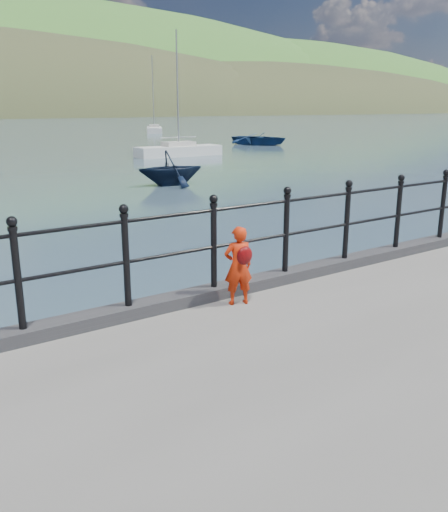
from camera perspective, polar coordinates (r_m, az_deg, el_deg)
ground at (r=7.28m, az=-5.72°, el=-12.37°), size 600.00×600.00×0.00m
kerb at (r=6.72m, az=-5.34°, el=-4.75°), size 60.00×0.30×0.15m
railing at (r=6.50m, az=-5.50°, el=1.46°), size 18.11×0.11×1.20m
child at (r=6.66m, az=1.54°, el=-0.96°), size 0.42×0.35×0.99m
launch_blue at (r=50.07m, az=3.79°, el=12.23°), size 5.37×6.29×1.10m
launch_navy at (r=24.22m, az=-5.63°, el=9.21°), size 3.22×2.88×1.53m
sailboat_far at (r=73.95m, az=-7.35°, el=13.03°), size 4.81×7.03×9.81m
sailboat_near at (r=38.58m, az=-4.79°, el=10.92°), size 6.18×1.86×8.45m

